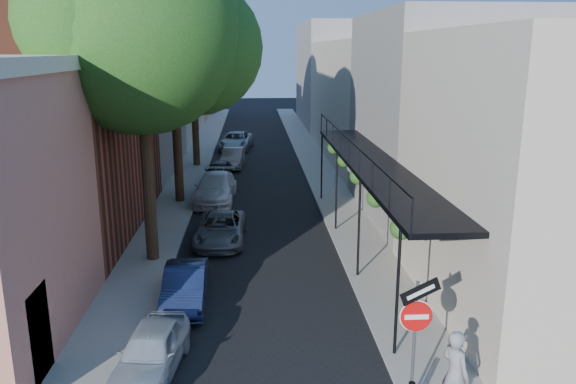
{
  "coord_description": "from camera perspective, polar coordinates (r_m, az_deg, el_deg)",
  "views": [
    {
      "loc": [
        -0.14,
        -9.34,
        7.45
      ],
      "look_at": [
        1.02,
        8.87,
        2.8
      ],
      "focal_mm": 35.0,
      "sensor_mm": 36.0,
      "label": 1
    }
  ],
  "objects": [
    {
      "name": "parked_car_a",
      "position": [
        14.08,
        -13.73,
        -15.42
      ],
      "size": [
        1.71,
        3.45,
        1.13
      ],
      "primitive_type": "imported",
      "rotation": [
        0.0,
        0.0,
        -0.11
      ],
      "color": "#ACB5BE",
      "rests_on": "ground"
    },
    {
      "name": "oak_far",
      "position": [
        36.75,
        -9.01,
        15.39
      ],
      "size": [
        7.7,
        7.0,
        11.9
      ],
      "color": "#322214",
      "rests_on": "ground"
    },
    {
      "name": "pedestrian",
      "position": [
        12.39,
        16.61,
        -17.32
      ],
      "size": [
        0.7,
        0.82,
        1.92
      ],
      "primitive_type": "imported",
      "rotation": [
        0.0,
        0.0,
        1.98
      ],
      "color": "slate",
      "rests_on": "sidewalk_right"
    },
    {
      "name": "parked_car_c",
      "position": [
        22.38,
        -6.86,
        -3.73
      ],
      "size": [
        2.03,
        4.12,
        1.13
      ],
      "primitive_type": "imported",
      "rotation": [
        0.0,
        0.0,
        -0.04
      ],
      "color": "slate",
      "rests_on": "ground"
    },
    {
      "name": "parked_car_f",
      "position": [
        36.51,
        -5.63,
        3.44
      ],
      "size": [
        1.58,
        3.83,
        1.23
      ],
      "primitive_type": "imported",
      "rotation": [
        0.0,
        0.0,
        -0.07
      ],
      "color": "gray",
      "rests_on": "ground"
    },
    {
      "name": "sidewalk_left",
      "position": [
        40.21,
        -9.13,
        3.53
      ],
      "size": [
        2.0,
        64.0,
        0.12
      ],
      "primitive_type": "cube",
      "color": "gray",
      "rests_on": "ground"
    },
    {
      "name": "parked_car_d",
      "position": [
        28.38,
        -7.39,
        0.4
      ],
      "size": [
        2.17,
        4.84,
        1.38
      ],
      "primitive_type": "imported",
      "rotation": [
        0.0,
        0.0,
        -0.05
      ],
      "color": "silver",
      "rests_on": "ground"
    },
    {
      "name": "parked_car_g",
      "position": [
        43.13,
        -5.31,
        5.19
      ],
      "size": [
        2.79,
        5.02,
        1.33
      ],
      "primitive_type": "imported",
      "rotation": [
        0.0,
        0.0,
        -0.13
      ],
      "color": "#929BA5",
      "rests_on": "ground"
    },
    {
      "name": "road_surface",
      "position": [
        40.03,
        -3.41,
        3.56
      ],
      "size": [
        6.0,
        64.0,
        0.01
      ],
      "primitive_type": "cube",
      "color": "black",
      "rests_on": "ground"
    },
    {
      "name": "oak_mid",
      "position": [
        27.76,
        -10.73,
        13.24
      ],
      "size": [
        6.6,
        6.0,
        10.2
      ],
      "color": "#322214",
      "rests_on": "ground"
    },
    {
      "name": "oak_near",
      "position": [
        19.86,
        -13.48,
        15.16
      ],
      "size": [
        7.48,
        6.8,
        11.42
      ],
      "color": "#322214",
      "rests_on": "ground"
    },
    {
      "name": "buildings_left",
      "position": [
        39.26,
        -17.42,
        9.99
      ],
      "size": [
        10.1,
        59.1,
        12.0
      ],
      "color": "tan",
      "rests_on": "ground"
    },
    {
      "name": "sign_post",
      "position": [
        12.1,
        12.9,
        -12.67
      ],
      "size": [
        0.89,
        0.17,
        2.99
      ],
      "color": "#595B60",
      "rests_on": "ground"
    },
    {
      "name": "buildings_right",
      "position": [
        40.0,
        9.69,
        9.76
      ],
      "size": [
        9.8,
        55.0,
        10.0
      ],
      "color": "#B8AB97",
      "rests_on": "ground"
    },
    {
      "name": "sidewalk_right",
      "position": [
        40.24,
        2.31,
        3.71
      ],
      "size": [
        2.0,
        64.0,
        0.12
      ],
      "primitive_type": "cube",
      "color": "gray",
      "rests_on": "ground"
    },
    {
      "name": "parked_car_e",
      "position": [
        32.71,
        -7.1,
        2.09
      ],
      "size": [
        1.68,
        3.6,
        1.19
      ],
      "primitive_type": "imported",
      "rotation": [
        0.0,
        0.0,
        -0.08
      ],
      "color": "black",
      "rests_on": "ground"
    },
    {
      "name": "parked_car_b",
      "position": [
        17.3,
        -10.41,
        -9.38
      ],
      "size": [
        1.31,
        3.51,
        1.15
      ],
      "primitive_type": "imported",
      "rotation": [
        0.0,
        0.0,
        0.03
      ],
      "color": "#151F42",
      "rests_on": "ground"
    }
  ]
}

